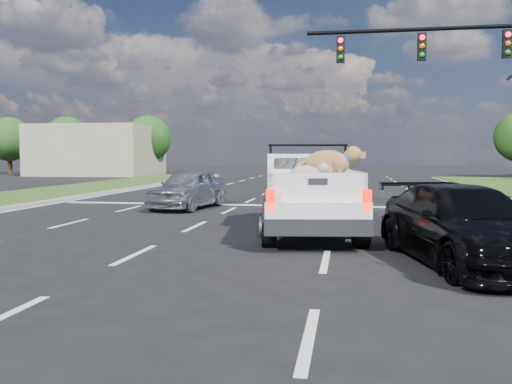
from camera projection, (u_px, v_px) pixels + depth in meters
ground at (227, 258)px, 9.70m from camera, size 160.00×160.00×0.00m
road_markings at (276, 216)px, 16.16m from camera, size 17.75×60.00×0.01m
traffic_signal at (500, 70)px, 18.49m from camera, size 9.11×0.31×7.00m
building_left at (98, 150)px, 48.31m from camera, size 10.00×8.00×4.40m
tree_far_a at (9, 139)px, 51.88m from camera, size 4.20×4.20×5.40m
tree_far_b at (67, 139)px, 50.87m from camera, size 4.20×4.20×5.40m
tree_far_c at (148, 139)px, 49.53m from camera, size 4.20×4.20×5.40m
pickup_truck at (308, 191)px, 12.98m from camera, size 2.78×5.84×2.10m
silver_sedan at (188, 189)px, 18.63m from camera, size 2.17×4.16×1.35m
black_coupe at (464, 225)px, 9.16m from camera, size 2.89×4.89×1.33m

